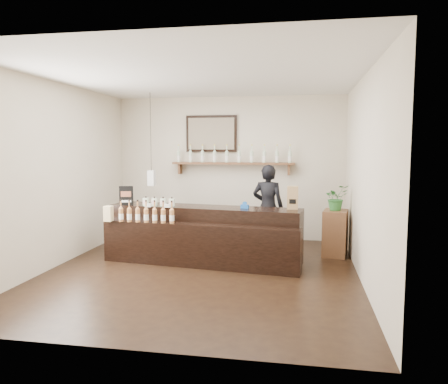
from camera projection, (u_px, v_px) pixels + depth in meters
ground at (201, 272)px, 6.37m from camera, size 5.00×5.00×0.00m
room_shell at (200, 155)px, 6.19m from camera, size 5.00×5.00×5.00m
back_wall_decor at (220, 150)px, 8.54m from camera, size 2.66×0.96×1.69m
counter at (202, 236)px, 6.92m from camera, size 3.16×1.21×1.02m
promo_sign at (126, 196)px, 7.12m from camera, size 0.22×0.07×0.32m
paper_bag at (293, 198)px, 6.67m from camera, size 0.17×0.13×0.36m
tape_dispenser at (245, 206)px, 6.78m from camera, size 0.13×0.08×0.11m
side_cabinet at (335, 233)px, 7.33m from camera, size 0.46×0.58×0.76m
potted_plant at (336, 198)px, 7.27m from camera, size 0.50×0.48×0.43m
shopkeeper at (268, 202)px, 7.65m from camera, size 0.69×0.51×1.72m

